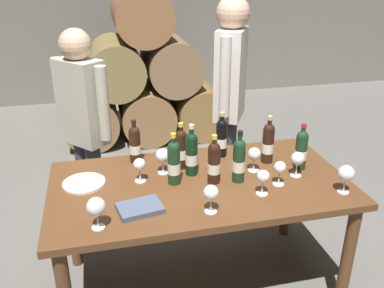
# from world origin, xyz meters

# --- Properties ---
(ground_plane) EXTENTS (14.00, 14.00, 0.00)m
(ground_plane) POSITION_xyz_m (0.00, 0.00, 0.00)
(ground_plane) COLOR #66635E
(cellar_back_wall) EXTENTS (10.00, 0.24, 2.80)m
(cellar_back_wall) POSITION_xyz_m (0.00, 4.20, 1.40)
(cellar_back_wall) COLOR slate
(cellar_back_wall) RESTS_ON ground_plane
(barrel_stack) EXTENTS (1.86, 0.90, 1.69)m
(barrel_stack) POSITION_xyz_m (0.00, 2.60, 0.66)
(barrel_stack) COLOR brown
(barrel_stack) RESTS_ON ground_plane
(dining_table) EXTENTS (1.70, 0.90, 0.76)m
(dining_table) POSITION_xyz_m (0.00, 0.00, 0.67)
(dining_table) COLOR brown
(dining_table) RESTS_ON ground_plane
(wine_bottle_0) EXTENTS (0.07, 0.07, 0.31)m
(wine_bottle_0) POSITION_xyz_m (0.47, 0.15, 0.89)
(wine_bottle_0) COLOR black
(wine_bottle_0) RESTS_ON dining_table
(wine_bottle_1) EXTENTS (0.07, 0.07, 0.31)m
(wine_bottle_1) POSITION_xyz_m (0.22, -0.04, 0.89)
(wine_bottle_1) COLOR #19381E
(wine_bottle_1) RESTS_ON dining_table
(wine_bottle_2) EXTENTS (0.07, 0.07, 0.28)m
(wine_bottle_2) POSITION_xyz_m (-0.33, 0.35, 0.88)
(wine_bottle_2) COLOR black
(wine_bottle_2) RESTS_ON dining_table
(wine_bottle_3) EXTENTS (0.07, 0.07, 0.32)m
(wine_bottle_3) POSITION_xyz_m (-0.03, 0.10, 0.90)
(wine_bottle_3) COLOR black
(wine_bottle_3) RESTS_ON dining_table
(wine_bottle_4) EXTENTS (0.07, 0.07, 0.31)m
(wine_bottle_4) POSITION_xyz_m (-0.15, 0.02, 0.89)
(wine_bottle_4) COLOR #19381E
(wine_bottle_4) RESTS_ON dining_table
(wine_bottle_5) EXTENTS (0.07, 0.07, 0.29)m
(wine_bottle_5) POSITION_xyz_m (-0.07, 0.20, 0.89)
(wine_bottle_5) COLOR black
(wine_bottle_5) RESTS_ON dining_table
(wine_bottle_6) EXTENTS (0.07, 0.07, 0.30)m
(wine_bottle_6) POSITION_xyz_m (0.22, 0.31, 0.89)
(wine_bottle_6) COLOR black
(wine_bottle_6) RESTS_ON dining_table
(wine_bottle_7) EXTENTS (0.07, 0.07, 0.29)m
(wine_bottle_7) POSITION_xyz_m (0.07, -0.02, 0.89)
(wine_bottle_7) COLOR black
(wine_bottle_7) RESTS_ON dining_table
(wine_bottle_8) EXTENTS (0.07, 0.07, 0.29)m
(wine_bottle_8) POSITION_xyz_m (0.63, 0.03, 0.89)
(wine_bottle_8) COLOR #19381E
(wine_bottle_8) RESTS_ON dining_table
(wine_glass_0) EXTENTS (0.08, 0.08, 0.15)m
(wine_glass_0) POSITION_xyz_m (-0.02, -0.32, 0.87)
(wine_glass_0) COLOR white
(wine_glass_0) RESTS_ON dining_table
(wine_glass_1) EXTENTS (0.08, 0.08, 0.15)m
(wine_glass_1) POSITION_xyz_m (0.57, -0.06, 0.87)
(wine_glass_1) COLOR white
(wine_glass_1) RESTS_ON dining_table
(wine_glass_2) EXTENTS (0.09, 0.09, 0.16)m
(wine_glass_2) POSITION_xyz_m (-0.58, -0.32, 0.87)
(wine_glass_2) COLOR white
(wine_glass_2) RESTS_ON dining_table
(wine_glass_3) EXTENTS (0.07, 0.07, 0.14)m
(wine_glass_3) POSITION_xyz_m (-0.33, 0.08, 0.86)
(wine_glass_3) COLOR white
(wine_glass_3) RESTS_ON dining_table
(wine_glass_4) EXTENTS (0.09, 0.09, 0.16)m
(wine_glass_4) POSITION_xyz_m (0.74, -0.30, 0.87)
(wine_glass_4) COLOR white
(wine_glass_4) RESTS_ON dining_table
(wine_glass_5) EXTENTS (0.07, 0.07, 0.15)m
(wine_glass_5) POSITION_xyz_m (0.29, -0.21, 0.86)
(wine_glass_5) COLOR white
(wine_glass_5) RESTS_ON dining_table
(wine_glass_6) EXTENTS (0.07, 0.07, 0.14)m
(wine_glass_6) POSITION_xyz_m (0.43, -0.14, 0.86)
(wine_glass_6) COLOR white
(wine_glass_6) RESTS_ON dining_table
(wine_glass_7) EXTENTS (0.08, 0.08, 0.15)m
(wine_glass_7) POSITION_xyz_m (0.35, 0.06, 0.87)
(wine_glass_7) COLOR white
(wine_glass_7) RESTS_ON dining_table
(wine_glass_8) EXTENTS (0.08, 0.08, 0.16)m
(wine_glass_8) POSITION_xyz_m (-0.19, 0.15, 0.87)
(wine_glass_8) COLOR white
(wine_glass_8) RESTS_ON dining_table
(tasting_notebook) EXTENTS (0.25, 0.20, 0.03)m
(tasting_notebook) POSITION_xyz_m (-0.37, -0.22, 0.77)
(tasting_notebook) COLOR #4C5670
(tasting_notebook) RESTS_ON dining_table
(serving_plate) EXTENTS (0.24, 0.24, 0.01)m
(serving_plate) POSITION_xyz_m (-0.65, 0.12, 0.77)
(serving_plate) COLOR white
(serving_plate) RESTS_ON dining_table
(sommelier_presenting) EXTENTS (0.31, 0.44, 1.72)m
(sommelier_presenting) POSITION_xyz_m (0.41, 0.75, 1.04)
(sommelier_presenting) COLOR #383842
(sommelier_presenting) RESTS_ON ground_plane
(taster_seated_left) EXTENTS (0.35, 0.39, 1.54)m
(taster_seated_left) POSITION_xyz_m (-0.64, 0.72, 0.92)
(taster_seated_left) COLOR #383842
(taster_seated_left) RESTS_ON ground_plane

